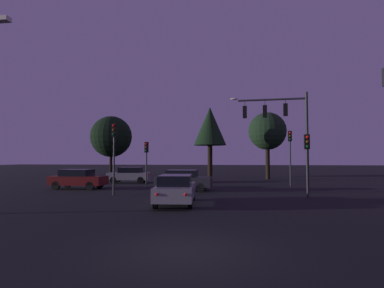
{
  "coord_description": "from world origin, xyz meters",
  "views": [
    {
      "loc": [
        1.27,
        -8.01,
        2.37
      ],
      "look_at": [
        -1.83,
        15.87,
        3.49
      ],
      "focal_mm": 29.11,
      "sensor_mm": 36.0,
      "label": 1
    }
  ],
  "objects": [
    {
      "name": "car_nearside_lane",
      "position": [
        -1.64,
        7.89,
        0.8
      ],
      "size": [
        2.2,
        4.62,
        1.52
      ],
      "color": "gray",
      "rests_on": "ground"
    },
    {
      "name": "tree_behind_sign",
      "position": [
        -1.03,
        24.29,
        5.68
      ],
      "size": [
        3.4,
        3.4,
        7.76
      ],
      "color": "black",
      "rests_on": "ground"
    },
    {
      "name": "traffic_light_far_side",
      "position": [
        6.19,
        19.44,
        3.34
      ],
      "size": [
        0.32,
        0.36,
        4.74
      ],
      "color": "#232326",
      "rests_on": "ground"
    },
    {
      "name": "tree_center_horizon",
      "position": [
        5.31,
        28.62,
        5.5
      ],
      "size": [
        4.34,
        4.34,
        7.71
      ],
      "color": "black",
      "rests_on": "ground"
    },
    {
      "name": "traffic_light_corner_left",
      "position": [
        -6.32,
        11.26,
        3.29
      ],
      "size": [
        0.3,
        0.35,
        4.66
      ],
      "color": "#232326",
      "rests_on": "ground"
    },
    {
      "name": "car_crossing_right",
      "position": [
        -10.7,
        15.01,
        0.8
      ],
      "size": [
        4.33,
        1.94,
        1.52
      ],
      "color": "#4C0F0F",
      "rests_on": "ground"
    },
    {
      "name": "car_crossing_left",
      "position": [
        -2.32,
        14.74,
        0.79
      ],
      "size": [
        4.2,
        1.96,
        1.52
      ],
      "color": "#232328",
      "rests_on": "ground"
    },
    {
      "name": "traffic_light_median",
      "position": [
        -5.96,
        17.64,
        2.69
      ],
      "size": [
        0.3,
        0.35,
        3.77
      ],
      "color": "#232326",
      "rests_on": "ground"
    },
    {
      "name": "ground_plane",
      "position": [
        0.0,
        24.5,
        0.0
      ],
      "size": [
        168.0,
        168.0,
        0.0
      ],
      "primitive_type": "plane",
      "color": "black",
      "rests_on": "ground"
    },
    {
      "name": "car_far_lane",
      "position": [
        -8.64,
        21.2,
        0.79
      ],
      "size": [
        4.15,
        2.06,
        1.52
      ],
      "color": "gray",
      "rests_on": "ground"
    },
    {
      "name": "tree_left_far",
      "position": [
        -13.77,
        29.21,
        5.1
      ],
      "size": [
        5.12,
        5.12,
        7.68
      ],
      "color": "black",
      "rests_on": "ground"
    },
    {
      "name": "traffic_light_corner_right",
      "position": [
        5.75,
        11.46,
        2.73
      ],
      "size": [
        0.3,
        0.35,
        3.82
      ],
      "color": "#232326",
      "rests_on": "ground"
    },
    {
      "name": "traffic_signal_mast_arm",
      "position": [
        4.9,
        15.02,
        5.01
      ],
      "size": [
        5.51,
        0.64,
        7.13
      ],
      "color": "#232326",
      "rests_on": "ground"
    }
  ]
}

